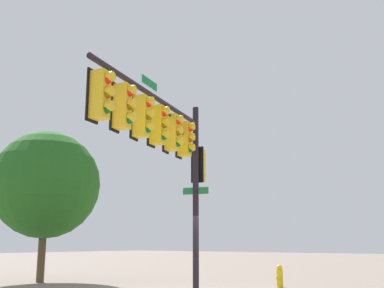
% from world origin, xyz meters
% --- Properties ---
extents(signal_pole_assembly, '(6.85, 2.37, 6.17)m').
position_xyz_m(signal_pole_assembly, '(2.36, 0.68, 4.55)').
color(signal_pole_assembly, black).
rests_on(signal_pole_assembly, ground_plane).
extents(fire_hydrant, '(0.33, 0.24, 0.83)m').
position_xyz_m(fire_hydrant, '(-4.11, 0.86, 0.41)').
color(fire_hydrant, gold).
rests_on(fire_hydrant, ground_plane).
extents(tree_near, '(4.69, 4.69, 6.49)m').
position_xyz_m(tree_near, '(-0.11, -8.29, 4.14)').
color(tree_near, brown).
rests_on(tree_near, ground_plane).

